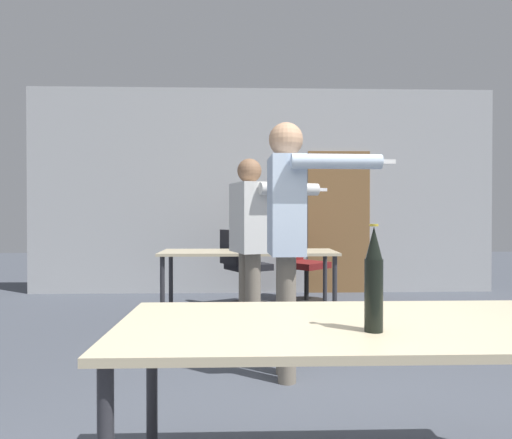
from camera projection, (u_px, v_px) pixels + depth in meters
back_wall at (265, 192)px, 6.62m from camera, size 6.72×0.12×2.95m
conference_table_near at (359, 339)px, 1.73m from camera, size 1.83×0.82×0.73m
conference_table_far at (249, 257)px, 5.05m from camera, size 1.93×0.69×0.73m
person_near_casual at (251, 231)px, 4.13m from camera, size 0.88×0.63×1.64m
person_right_polo at (288, 222)px, 3.16m from camera, size 0.80×0.60×1.77m
office_chair_far_left at (243, 270)px, 5.64m from camera, size 0.67×0.64×0.95m
office_chair_far_right at (302, 267)px, 5.93m from camera, size 0.68×0.69×0.94m
beer_bottle at (374, 281)px, 1.59m from camera, size 0.06×0.06×0.38m
drink_cup at (254, 246)px, 5.17m from camera, size 0.07×0.07×0.10m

